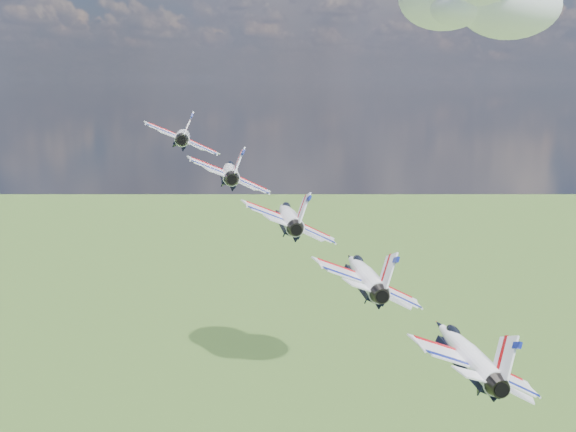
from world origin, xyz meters
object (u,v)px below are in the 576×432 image
(jet_1, at_px, (230,171))
(jet_3, at_px, (363,274))
(jet_2, at_px, (288,216))
(jet_0, at_px, (183,136))
(jet_4, at_px, (465,351))

(jet_1, bearing_deg, jet_3, -63.16)
(jet_2, bearing_deg, jet_3, -63.16)
(jet_0, relative_size, jet_4, 1.00)
(jet_3, bearing_deg, jet_4, -63.16)
(jet_0, bearing_deg, jet_2, -63.16)
(jet_1, relative_size, jet_2, 1.00)
(jet_1, relative_size, jet_4, 1.00)
(jet_0, distance_m, jet_3, 35.86)
(jet_2, distance_m, jet_3, 11.95)
(jet_0, height_order, jet_1, jet_0)
(jet_0, xyz_separation_m, jet_2, (18.09, -14.32, -6.24))
(jet_1, bearing_deg, jet_2, -63.16)
(jet_4, bearing_deg, jet_0, 116.84)
(jet_0, bearing_deg, jet_4, -63.16)
(jet_2, bearing_deg, jet_0, 116.84)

